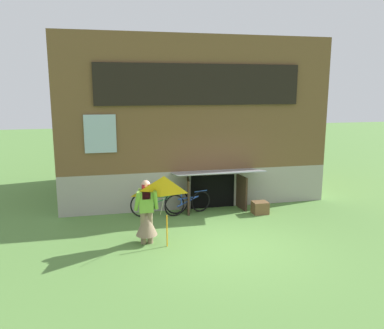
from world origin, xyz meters
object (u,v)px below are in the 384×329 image
object	(u,v)px
kite	(164,196)
bicycle_blue	(188,203)
bicycle_green	(160,203)
wooden_crate	(260,208)
person	(146,217)

from	to	relation	value
kite	bicycle_blue	xyz separation A→B (m)	(1.09, 2.58, -0.99)
kite	bicycle_green	distance (m)	2.79
kite	bicycle_green	bearing A→B (deg)	84.47
bicycle_blue	wooden_crate	bearing A→B (deg)	-27.51
kite	wooden_crate	bearing A→B (deg)	33.52
kite	bicycle_blue	world-z (taller)	kite
person	bicycle_blue	world-z (taller)	person
bicycle_blue	bicycle_green	size ratio (longest dim) A/B	0.85
person	bicycle_blue	distance (m)	2.49
bicycle_green	wooden_crate	world-z (taller)	bicycle_green
bicycle_green	wooden_crate	xyz separation A→B (m)	(2.97, -0.47, -0.21)
person	wooden_crate	bearing A→B (deg)	41.11
kite	bicycle_blue	size ratio (longest dim) A/B	1.12
bicycle_blue	wooden_crate	size ratio (longest dim) A/B	3.29
kite	wooden_crate	distance (m)	4.04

